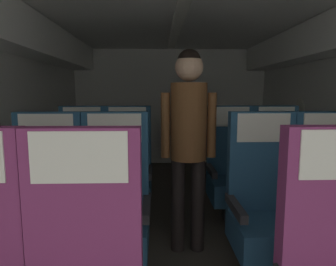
{
  "coord_description": "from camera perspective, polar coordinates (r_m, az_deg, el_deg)",
  "views": [
    {
      "loc": [
        -0.22,
        0.38,
        1.27
      ],
      "look_at": [
        -0.13,
        2.95,
        0.92
      ],
      "focal_mm": 31.84,
      "sensor_mm": 36.0,
      "label": 1
    }
  ],
  "objects": [
    {
      "name": "seat_c_right_aisle",
      "position": [
        3.24,
        20.14,
        -7.06
      ],
      "size": [
        0.49,
        0.49,
        1.14
      ],
      "color": "#38383D",
      "rests_on": "ground"
    },
    {
      "name": "seat_b_left_window",
      "position": [
        2.25,
        -22.32,
        -13.75
      ],
      "size": [
        0.49,
        0.49,
        1.14
      ],
      "color": "#38383D",
      "rests_on": "ground"
    },
    {
      "name": "flight_attendant",
      "position": [
        2.32,
        3.95,
        0.56
      ],
      "size": [
        0.43,
        0.28,
        1.6
      ],
      "rotation": [
        0.0,
        0.0,
        0.36
      ],
      "color": "black",
      "rests_on": "ground"
    },
    {
      "name": "seat_c_left_window",
      "position": [
        3.1,
        -16.13,
        -7.56
      ],
      "size": [
        0.49,
        0.49,
        1.14
      ],
      "color": "#38383D",
      "rests_on": "ground"
    },
    {
      "name": "fuselage_shell",
      "position": [
        2.74,
        2.74,
        12.6
      ],
      "size": [
        3.49,
        5.74,
        2.08
      ],
      "color": "silver",
      "rests_on": "ground"
    },
    {
      "name": "seat_b_right_aisle",
      "position": [
        2.43,
        28.65,
        -12.55
      ],
      "size": [
        0.49,
        0.49,
        1.14
      ],
      "color": "#38383D",
      "rests_on": "ground"
    },
    {
      "name": "ground",
      "position": [
        2.79,
        2.96,
        -19.64
      ],
      "size": [
        3.61,
        6.09,
        0.02
      ],
      "primitive_type": "cube",
      "color": "#3D3833"
    },
    {
      "name": "seat_c_right_window",
      "position": [
        3.1,
        12.06,
        -7.42
      ],
      "size": [
        0.49,
        0.49,
        1.14
      ],
      "color": "#38383D",
      "rests_on": "ground"
    },
    {
      "name": "seat_b_right_window",
      "position": [
        2.23,
        17.98,
        -13.73
      ],
      "size": [
        0.49,
        0.49,
        1.14
      ],
      "color": "#38383D",
      "rests_on": "ground"
    },
    {
      "name": "seat_b_left_aisle",
      "position": [
        2.15,
        -10.14,
        -14.34
      ],
      "size": [
        0.49,
        0.49,
        1.14
      ],
      "color": "#38383D",
      "rests_on": "ground"
    },
    {
      "name": "seat_c_left_aisle",
      "position": [
        3.0,
        -7.74,
        -7.83
      ],
      "size": [
        0.49,
        0.49,
        1.14
      ],
      "color": "#38383D",
      "rests_on": "ground"
    }
  ]
}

